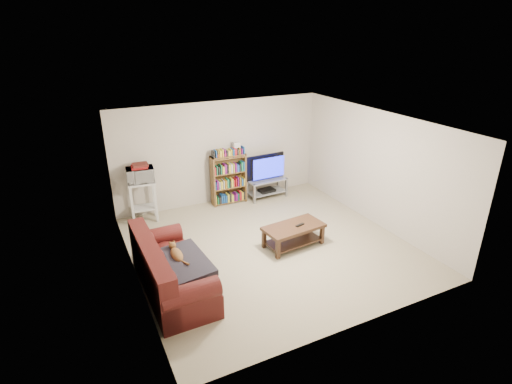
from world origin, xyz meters
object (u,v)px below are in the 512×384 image
bookshelf (229,179)px  tv_stand (267,185)px  sofa (168,274)px  coffee_table (293,232)px

bookshelf → tv_stand: bearing=-6.2°
bookshelf → sofa: bearing=-127.7°
sofa → coffee_table: bearing=6.8°
coffee_table → bookshelf: 2.46m
sofa → coffee_table: 2.55m
bookshelf → coffee_table: bearing=-81.4°
sofa → tv_stand: (3.15, 2.65, 0.01)m
coffee_table → bookshelf: size_ratio=1.02×
sofa → bookshelf: 3.55m
sofa → coffee_table: sofa is taller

